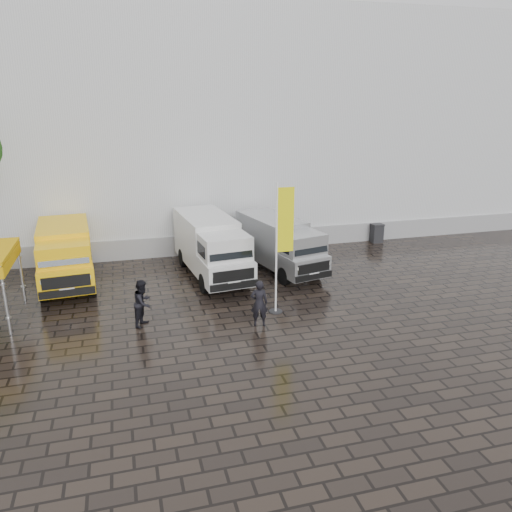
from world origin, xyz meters
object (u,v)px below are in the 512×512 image
(flagpole, at_px, (281,242))
(wheelie_bin, at_px, (377,233))
(person_front, at_px, (259,303))
(person_tent, at_px, (143,303))
(van_silver, at_px, (280,245))
(van_white, at_px, (211,248))
(van_yellow, at_px, (66,257))

(flagpole, xyz_separation_m, wheelie_bin, (7.98, 7.52, -2.18))
(person_front, height_order, person_tent, person_tent)
(wheelie_bin, distance_m, person_tent, 14.88)
(van_silver, bearing_deg, van_white, 166.65)
(flagpole, relative_size, person_tent, 2.91)
(person_front, relative_size, person_tent, 1.00)
(van_white, height_order, wheelie_bin, van_white)
(van_yellow, relative_size, wheelie_bin, 5.20)
(flagpole, bearing_deg, van_white, 111.01)
(van_silver, distance_m, wheelie_bin, 7.25)
(van_yellow, bearing_deg, van_silver, -8.45)
(flagpole, relative_size, wheelie_bin, 4.73)
(van_yellow, bearing_deg, flagpole, -37.82)
(wheelie_bin, relative_size, person_tent, 0.61)
(van_yellow, xyz_separation_m, flagpole, (7.84, -5.10, 1.46))
(van_white, bearing_deg, van_yellow, 168.43)
(wheelie_bin, height_order, person_front, person_front)
(van_white, distance_m, wheelie_bin, 10.20)
(flagpole, distance_m, person_tent, 5.28)
(van_yellow, relative_size, flagpole, 1.10)
(van_yellow, height_order, wheelie_bin, van_yellow)
(wheelie_bin, bearing_deg, flagpole, -134.81)
(van_yellow, distance_m, person_front, 9.06)
(person_tent, bearing_deg, person_front, -75.56)
(van_yellow, xyz_separation_m, person_tent, (2.90, -4.95, -0.39))
(van_yellow, relative_size, person_front, 3.21)
(van_white, relative_size, person_front, 3.60)
(van_white, bearing_deg, wheelie_bin, 10.94)
(van_silver, xyz_separation_m, person_front, (-2.49, -5.43, -0.35))
(van_white, xyz_separation_m, person_front, (0.66, -5.45, -0.46))
(van_yellow, distance_m, van_white, 6.13)
(van_yellow, height_order, person_front, van_yellow)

